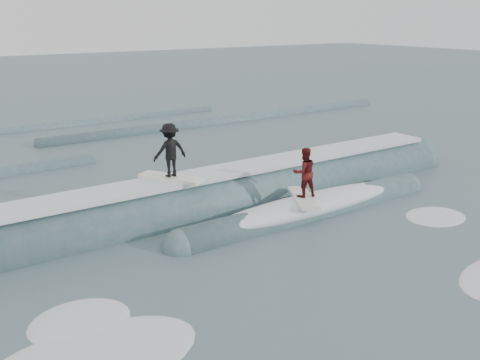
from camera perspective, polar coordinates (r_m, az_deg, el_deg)
ground at (r=12.76m, az=14.19°, el=-10.71°), size 160.00×160.00×0.00m
breaking_wave at (r=17.10m, az=-0.50°, el=-2.68°), size 20.90×3.89×2.23m
surfer_black at (r=15.80m, az=-7.48°, el=2.87°), size 1.49×2.00×1.69m
surfer_red at (r=16.03m, az=6.85°, el=0.41°), size 1.42×2.03×1.60m
whitewater at (r=11.79m, az=14.61°, el=-13.20°), size 15.53×7.81×0.10m
far_swells at (r=26.69m, az=-17.13°, el=3.73°), size 42.73×8.65×0.80m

